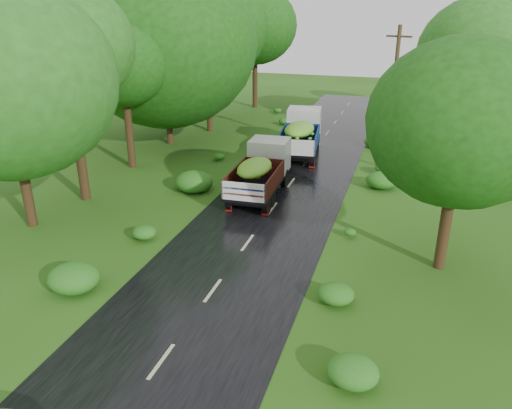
% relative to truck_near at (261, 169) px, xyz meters
% --- Properties ---
extents(ground, '(120.00, 120.00, 0.00)m').
position_rel_truck_near_xyz_m(ground, '(1.13, -13.76, -1.45)').
color(ground, '#23490F').
rests_on(ground, ground).
extents(road, '(6.50, 80.00, 0.02)m').
position_rel_truck_near_xyz_m(road, '(1.13, -8.76, -1.44)').
color(road, black).
rests_on(road, ground).
extents(road_lines, '(0.12, 69.60, 0.00)m').
position_rel_truck_near_xyz_m(road_lines, '(1.13, -7.76, -1.43)').
color(road_lines, '#BFB78C').
rests_on(road_lines, road).
extents(truck_near, '(2.39, 6.20, 2.57)m').
position_rel_truck_near_xyz_m(truck_near, '(0.00, 0.00, 0.00)').
color(truck_near, black).
rests_on(truck_near, ground).
extents(truck_far, '(3.09, 6.76, 2.74)m').
position_rel_truck_near_xyz_m(truck_far, '(0.38, 8.02, 0.10)').
color(truck_far, black).
rests_on(truck_far, ground).
extents(utility_pole, '(1.46, 0.48, 8.46)m').
position_rel_truck_near_xyz_m(utility_pole, '(6.12, 6.64, 2.90)').
color(utility_pole, '#382616').
rests_on(utility_pole, ground).
extents(trees_left, '(6.53, 33.54, 9.55)m').
position_rel_truck_near_xyz_m(trees_left, '(-8.91, 7.74, 5.54)').
color(trees_left, black).
rests_on(trees_left, ground).
extents(trees_right, '(6.25, 31.79, 8.15)m').
position_rel_truck_near_xyz_m(trees_right, '(10.39, 9.22, 4.28)').
color(trees_right, black).
rests_on(trees_right, ground).
extents(shrubs, '(11.90, 44.00, 0.70)m').
position_rel_truck_near_xyz_m(shrubs, '(1.13, 0.24, -1.10)').
color(shrubs, '#2B6718').
rests_on(shrubs, ground).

